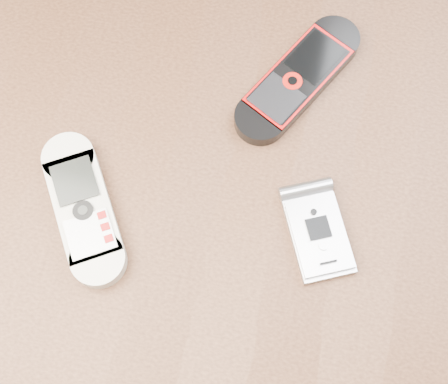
{
  "coord_description": "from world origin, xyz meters",
  "views": [
    {
      "loc": [
        0.04,
        -0.18,
        1.26
      ],
      "look_at": [
        0.01,
        0.0,
        0.76
      ],
      "focal_mm": 50.0,
      "sensor_mm": 36.0,
      "label": 1
    }
  ],
  "objects_px": {
    "nokia_black_red": "(298,78)",
    "motorola_razr": "(318,233)",
    "nokia_white": "(83,208)",
    "table": "(219,229)"
  },
  "relations": [
    {
      "from": "table",
      "to": "motorola_razr",
      "type": "xyz_separation_m",
      "value": [
        0.09,
        -0.02,
        0.11
      ]
    },
    {
      "from": "table",
      "to": "nokia_white",
      "type": "distance_m",
      "value": 0.16
    },
    {
      "from": "nokia_white",
      "to": "motorola_razr",
      "type": "distance_m",
      "value": 0.2
    },
    {
      "from": "table",
      "to": "nokia_black_red",
      "type": "distance_m",
      "value": 0.18
    },
    {
      "from": "nokia_white",
      "to": "motorola_razr",
      "type": "xyz_separation_m",
      "value": [
        0.2,
        0.02,
        -0.0
      ]
    },
    {
      "from": "table",
      "to": "nokia_black_red",
      "type": "height_order",
      "value": "nokia_black_red"
    },
    {
      "from": "nokia_black_red",
      "to": "motorola_razr",
      "type": "bearing_deg",
      "value": -44.88
    },
    {
      "from": "nokia_black_red",
      "to": "motorola_razr",
      "type": "distance_m",
      "value": 0.15
    },
    {
      "from": "nokia_black_red",
      "to": "nokia_white",
      "type": "bearing_deg",
      "value": -105.45
    },
    {
      "from": "table",
      "to": "nokia_white",
      "type": "relative_size",
      "value": 8.4
    }
  ]
}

